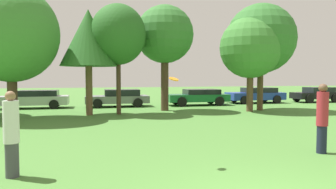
{
  "coord_description": "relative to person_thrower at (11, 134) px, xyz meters",
  "views": [
    {
      "loc": [
        -2.88,
        -4.18,
        2.08
      ],
      "look_at": [
        -0.46,
        4.7,
        1.57
      ],
      "focal_mm": 33.48,
      "sensor_mm": 36.0,
      "label": 1
    }
  ],
  "objects": [
    {
      "name": "parked_car_blue",
      "position": [
        14.93,
        15.42,
        -0.25
      ],
      "size": [
        4.56,
        2.22,
        1.24
      ],
      "rotation": [
        0.0,
        0.0,
        3.1
      ],
      "color": "#1E389E",
      "rests_on": "ground"
    },
    {
      "name": "tree_3",
      "position": [
        3.38,
        10.56,
        3.52
      ],
      "size": [
        3.06,
        3.06,
        6.13
      ],
      "color": "#473323",
      "rests_on": "ground"
    },
    {
      "name": "frisbee",
      "position": [
        3.49,
        -0.03,
        1.12
      ],
      "size": [
        0.24,
        0.23,
        0.13
      ],
      "color": "orange"
    },
    {
      "name": "tree_4",
      "position": [
        6.36,
        11.77,
        3.76
      ],
      "size": [
        3.57,
        3.57,
        6.51
      ],
      "color": "#473323",
      "rests_on": "ground"
    },
    {
      "name": "parked_car_silver",
      "position": [
        -1.67,
        15.45,
        -0.28
      ],
      "size": [
        4.53,
        1.99,
        1.2
      ],
      "rotation": [
        0.0,
        0.0,
        3.1
      ],
      "color": "#B2B2B7",
      "rests_on": "ground"
    },
    {
      "name": "person_catcher",
      "position": [
        7.72,
        0.02,
        0.07
      ],
      "size": [
        0.31,
        0.31,
        1.9
      ],
      "rotation": [
        0.0,
        0.0,
        -3.14
      ],
      "color": "#191E33",
      "rests_on": "ground"
    },
    {
      "name": "parked_car_green",
      "position": [
        9.71,
        14.75,
        -0.26
      ],
      "size": [
        4.62,
        2.15,
        1.18
      ],
      "rotation": [
        0.0,
        0.0,
        3.1
      ],
      "color": "#196633",
      "rests_on": "ground"
    },
    {
      "name": "person_thrower",
      "position": [
        0.0,
        0.0,
        0.0
      ],
      "size": [
        0.31,
        0.31,
        1.8
      ],
      "rotation": [
        0.0,
        0.0,
        0.0
      ],
      "color": "#3F3F47",
      "rests_on": "ground"
    },
    {
      "name": "tree_2",
      "position": [
        1.77,
        10.58,
        3.27
      ],
      "size": [
        3.07,
        3.07,
        5.75
      ],
      "color": "brown",
      "rests_on": "ground"
    },
    {
      "name": "parked_car_grey",
      "position": [
        3.87,
        15.19,
        -0.27
      ],
      "size": [
        4.44,
        2.23,
        1.21
      ],
      "rotation": [
        0.0,
        0.0,
        3.1
      ],
      "color": "slate",
      "rests_on": "ground"
    },
    {
      "name": "tree_1",
      "position": [
        -1.91,
        9.82,
        3.28
      ],
      "size": [
        4.6,
        4.6,
        6.58
      ],
      "color": "#473323",
      "rests_on": "ground"
    },
    {
      "name": "tree_5",
      "position": [
        11.24,
        9.96,
        2.94
      ],
      "size": [
        3.71,
        3.71,
        5.73
      ],
      "color": "brown",
      "rests_on": "ground"
    },
    {
      "name": "tree_6",
      "position": [
        12.23,
        10.44,
        3.56
      ],
      "size": [
        4.32,
        4.32,
        6.65
      ],
      "color": "brown",
      "rests_on": "ground"
    },
    {
      "name": "parked_car_black",
      "position": [
        20.29,
        14.87,
        -0.25
      ],
      "size": [
        3.95,
        1.98,
        1.24
      ],
      "rotation": [
        0.0,
        0.0,
        3.1
      ],
      "color": "black",
      "rests_on": "ground"
    }
  ]
}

